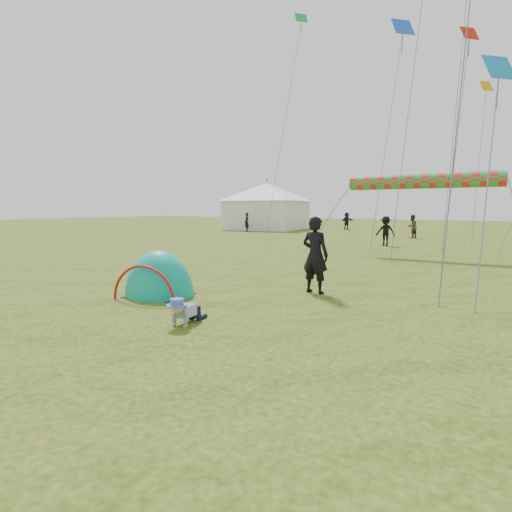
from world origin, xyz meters
The scene contains 17 objects.
ground centered at (0.00, 0.00, 0.00)m, with size 140.00×140.00×0.00m, color #1A380B.
crawling_toddler centered at (1.12, 0.38, 0.26)m, with size 0.48×0.69×0.53m, color black, non-canonical shape.
popup_tent centered at (-1.00, 1.87, 0.00)m, with size 1.71×1.41×2.22m, color #00A083.
standing_adult centered at (2.06, 4.14, 0.95)m, with size 0.70×0.46×1.91m, color black.
event_marquee centered at (-13.94, 29.34, 2.43)m, with size 7.06×7.06×4.86m, color white, non-canonical shape.
crowd_person_0 centered at (-20.43, 37.96, 0.89)m, with size 0.65×0.43×1.79m, color black.
crowd_person_1 centered at (0.58, 24.57, 0.82)m, with size 0.80×0.62×1.64m, color #3E332D.
crowd_person_3 centered at (0.43, 17.75, 0.82)m, with size 1.06×0.61×1.65m, color black.
crowd_person_5 centered at (-6.98, 32.87, 0.84)m, with size 1.55×0.49×1.67m, color black.
crowd_person_7 centered at (-14.16, 26.99, 0.84)m, with size 0.82×0.64×1.68m, color black.
crowd_person_12 centered at (-13.51, 25.00, 0.84)m, with size 0.61×0.40×1.68m, color black.
rainbow_tube_kite centered at (2.92, 13.46, 3.24)m, with size 0.64×0.64×6.18m, color red.
diamond_kite_0 centered at (4.26, 15.03, 9.47)m, with size 0.75×0.75×0.00m, color red.
diamond_kite_2 centered at (4.50, 26.30, 10.07)m, with size 0.84×0.84×0.00m, color #EDA207.
diamond_kite_3 centered at (-7.17, 22.43, 15.55)m, with size 0.88×0.88×0.00m, color green.
diamond_kite_4 centered at (0.60, 19.18, 12.04)m, with size 1.19×1.19×0.00m, color blue.
diamond_kite_10 centered at (5.59, 9.04, 6.15)m, with size 0.92×0.92×0.00m, color #1284CB.
Camera 1 is at (5.95, -4.96, 2.12)m, focal length 28.00 mm.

